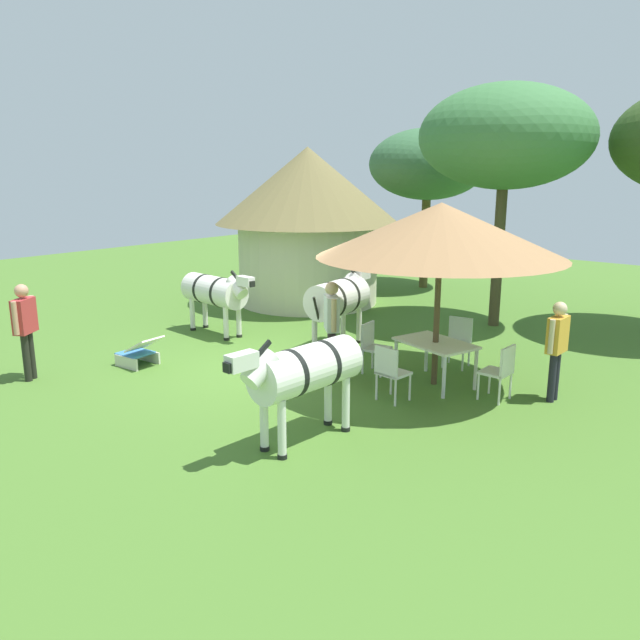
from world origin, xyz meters
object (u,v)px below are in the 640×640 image
object	(u,v)px
standing_watcher	(25,323)
striped_lounge_chair	(139,352)
patio_chair_west_end	(373,344)
guest_behind_table	(332,320)
patio_chair_near_hut	(458,338)
acacia_tree_right_background	(506,137)
guest_beside_umbrella	(557,342)
zebra_nearest_camera	(216,292)
zebra_by_umbrella	(339,298)
patio_chair_near_lawn	(390,370)
thatched_hut	(308,216)
patio_dining_table	(435,347)
shade_umbrella	(441,230)
zebra_toward_hut	(303,371)
acacia_tree_left_background	(428,165)
patio_chair_east_end	(501,369)

from	to	relation	value
standing_watcher	striped_lounge_chair	size ratio (longest dim) A/B	1.95
patio_chair_west_end	guest_behind_table	size ratio (longest dim) A/B	0.53
patio_chair_near_hut	acacia_tree_right_background	size ratio (longest dim) A/B	0.17
guest_beside_umbrella	guest_behind_table	distance (m)	3.65
zebra_nearest_camera	zebra_by_umbrella	xyz separation A→B (m)	(2.68, 0.93, 0.06)
patio_chair_near_lawn	acacia_tree_right_background	xyz separation A→B (m)	(-0.89, 5.69, 3.70)
guest_beside_umbrella	patio_chair_near_hut	bearing A→B (deg)	-106.63
thatched_hut	patio_chair_west_end	bearing A→B (deg)	-38.49
patio_dining_table	shade_umbrella	bearing A→B (deg)	153.43
patio_chair_near_lawn	striped_lounge_chair	size ratio (longest dim) A/B	1.04
patio_chair_near_hut	guest_beside_umbrella	bearing A→B (deg)	152.64
patio_chair_west_end	zebra_toward_hut	xyz separation A→B (m)	(1.00, -3.01, 0.47)
acacia_tree_left_background	patio_dining_table	bearing A→B (deg)	-58.08
patio_chair_west_end	guest_behind_table	xyz separation A→B (m)	(-0.40, -0.67, 0.50)
zebra_by_umbrella	acacia_tree_left_background	size ratio (longest dim) A/B	0.45
patio_chair_east_end	guest_behind_table	world-z (taller)	guest_behind_table
patio_chair_near_hut	zebra_toward_hut	world-z (taller)	zebra_toward_hut
patio_dining_table	standing_watcher	world-z (taller)	standing_watcher
zebra_nearest_camera	thatched_hut	bearing A→B (deg)	-165.72
patio_chair_near_lawn	guest_beside_umbrella	world-z (taller)	guest_beside_umbrella
shade_umbrella	patio_dining_table	xyz separation A→B (m)	(0.00, -0.00, -1.95)
guest_beside_umbrella	striped_lounge_chair	distance (m)	7.28
patio_dining_table	guest_behind_table	bearing A→B (deg)	-152.40
guest_behind_table	acacia_tree_right_background	size ratio (longest dim) A/B	0.32
zebra_toward_hut	guest_beside_umbrella	bearing A→B (deg)	-114.43
thatched_hut	patio_dining_table	xyz separation A→B (m)	(6.05, -3.72, -1.68)
guest_beside_umbrella	acacia_tree_right_background	distance (m)	5.90
shade_umbrella	guest_beside_umbrella	size ratio (longest dim) A/B	2.53
zebra_nearest_camera	patio_chair_east_end	bearing A→B (deg)	95.13
patio_chair_east_end	patio_chair_near_hut	size ratio (longest dim) A/B	1.00
patio_chair_near_hut	acacia_tree_right_background	xyz separation A→B (m)	(-0.82, 3.34, 3.70)
shade_umbrella	patio_dining_table	world-z (taller)	shade_umbrella
shade_umbrella	patio_chair_west_end	world-z (taller)	shade_umbrella
patio_chair_west_end	zebra_by_umbrella	distance (m)	1.81
patio_chair_east_end	zebra_toward_hut	distance (m)	3.44
patio_chair_near_lawn	zebra_nearest_camera	distance (m)	5.34
standing_watcher	acacia_tree_left_background	size ratio (longest dim) A/B	0.36
shade_umbrella	patio_chair_west_end	xyz separation A→B (m)	(-1.17, -0.15, -2.08)
striped_lounge_chair	zebra_by_umbrella	world-z (taller)	zebra_by_umbrella
thatched_hut	patio_dining_table	distance (m)	7.30
striped_lounge_chair	acacia_tree_right_background	xyz separation A→B (m)	(3.71, 7.11, 3.97)
thatched_hut	patio_chair_west_end	size ratio (longest dim) A/B	5.43
patio_chair_east_end	zebra_nearest_camera	bearing A→B (deg)	93.04
patio_dining_table	patio_chair_near_hut	xyz separation A→B (m)	(-0.18, 1.17, -0.13)
thatched_hut	patio_chair_near_hut	xyz separation A→B (m)	(5.86, -2.55, -1.81)
standing_watcher	patio_chair_west_end	bearing A→B (deg)	100.66
shade_umbrella	zebra_by_umbrella	world-z (taller)	shade_umbrella
striped_lounge_chair	patio_dining_table	bearing A→B (deg)	-65.85
striped_lounge_chair	zebra_nearest_camera	distance (m)	2.61
thatched_hut	standing_watcher	bearing A→B (deg)	-86.00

